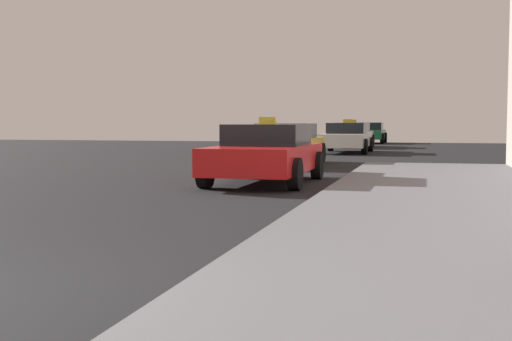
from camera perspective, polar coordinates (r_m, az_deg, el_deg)
car_red at (r=14.64m, az=0.83°, el=1.45°), size 2.04×4.22×1.43m
car_yellow at (r=20.99m, az=2.49°, el=2.26°), size 2.02×4.44×1.27m
car_white at (r=29.35m, az=7.62°, el=2.76°), size 2.00×4.54×1.43m
car_silver at (r=35.69m, az=8.08°, el=2.99°), size 2.05×4.24×1.43m
car_green at (r=42.72m, az=9.50°, el=3.15°), size 1.95×4.35×1.27m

